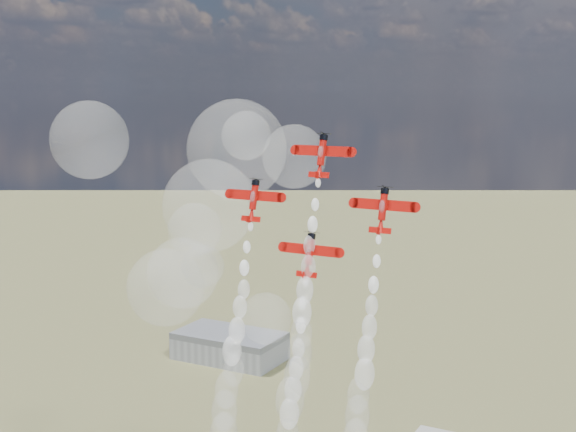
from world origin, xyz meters
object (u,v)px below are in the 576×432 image
at_px(plane_slot, 309,254).
at_px(plane_left, 254,199).
at_px(plane_lead, 322,155).
at_px(hangar, 230,346).
at_px(plane_right, 383,209).

bearing_deg(plane_slot, plane_left, 169.51).
relative_size(plane_lead, plane_left, 1.00).
bearing_deg(plane_slot, plane_lead, 90.00).
relative_size(hangar, plane_left, 4.13).
distance_m(plane_lead, plane_slot, 19.24).
distance_m(plane_right, plane_slot, 16.78).
bearing_deg(hangar, plane_left, -56.26).
height_order(plane_right, plane_slot, plane_right).
xyz_separation_m(plane_left, plane_slot, (13.74, -2.55, -9.28)).
height_order(hangar, plane_slot, plane_slot).
bearing_deg(plane_slot, plane_right, 10.49).
bearing_deg(hangar, plane_lead, -52.83).
xyz_separation_m(hangar, plane_lead, (129.48, -170.76, 108.69)).
xyz_separation_m(hangar, plane_left, (115.74, -173.31, 99.41)).
distance_m(plane_lead, plane_right, 16.78).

